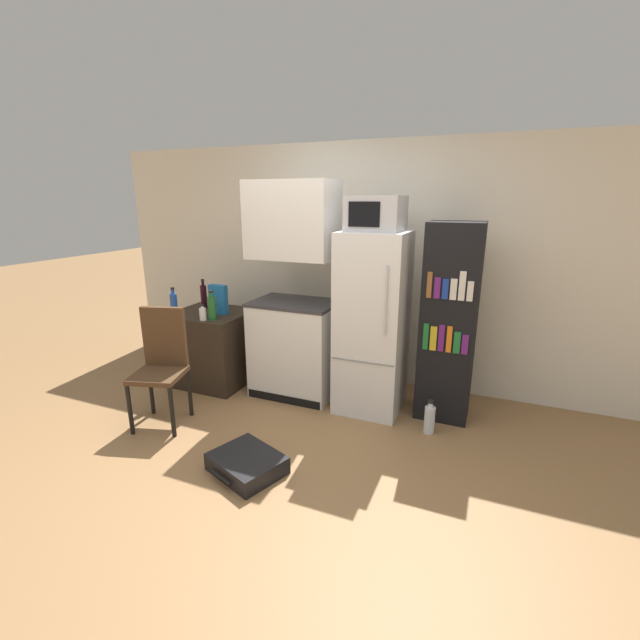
# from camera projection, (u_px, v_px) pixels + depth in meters

# --- Properties ---
(ground_plane) EXTENTS (24.00, 24.00, 0.00)m
(ground_plane) POSITION_uv_depth(u_px,v_px,m) (280.00, 479.00, 3.02)
(ground_plane) COLOR olive
(wall_back) EXTENTS (6.40, 0.10, 2.45)m
(wall_back) POSITION_uv_depth(u_px,v_px,m) (385.00, 267.00, 4.38)
(wall_back) COLOR silver
(wall_back) RESTS_ON ground_plane
(side_table) EXTENTS (0.77, 0.71, 0.76)m
(side_table) POSITION_uv_depth(u_px,v_px,m) (213.00, 347.00, 4.55)
(side_table) COLOR #2D2319
(side_table) RESTS_ON ground_plane
(kitchen_hutch) EXTENTS (0.82, 0.57, 2.06)m
(kitchen_hutch) POSITION_uv_depth(u_px,v_px,m) (294.00, 301.00, 4.12)
(kitchen_hutch) COLOR white
(kitchen_hutch) RESTS_ON ground_plane
(refrigerator) EXTENTS (0.58, 0.61, 1.64)m
(refrigerator) POSITION_uv_depth(u_px,v_px,m) (372.00, 323.00, 3.85)
(refrigerator) COLOR white
(refrigerator) RESTS_ON ground_plane
(microwave) EXTENTS (0.45, 0.44, 0.29)m
(microwave) POSITION_uv_depth(u_px,v_px,m) (376.00, 213.00, 3.58)
(microwave) COLOR #B7B7BC
(microwave) RESTS_ON refrigerator
(bookshelf) EXTENTS (0.46, 0.39, 1.73)m
(bookshelf) POSITION_uv_depth(u_px,v_px,m) (449.00, 324.00, 3.69)
(bookshelf) COLOR black
(bookshelf) RESTS_ON ground_plane
(bottle_milk_white) EXTENTS (0.07, 0.07, 0.15)m
(bottle_milk_white) POSITION_uv_depth(u_px,v_px,m) (203.00, 314.00, 4.14)
(bottle_milk_white) COLOR white
(bottle_milk_white) RESTS_ON side_table
(bottle_green_tall) EXTENTS (0.08, 0.08, 0.29)m
(bottle_green_tall) POSITION_uv_depth(u_px,v_px,m) (212.00, 307.00, 4.13)
(bottle_green_tall) COLOR #1E6028
(bottle_green_tall) RESTS_ON side_table
(bottle_wine_dark) EXTENTS (0.07, 0.07, 0.31)m
(bottle_wine_dark) POSITION_uv_depth(u_px,v_px,m) (204.00, 296.00, 4.59)
(bottle_wine_dark) COLOR black
(bottle_wine_dark) RESTS_ON side_table
(bottle_blue_soda) EXTENTS (0.07, 0.07, 0.31)m
(bottle_blue_soda) POSITION_uv_depth(u_px,v_px,m) (174.00, 305.00, 4.22)
(bottle_blue_soda) COLOR #1E47A3
(bottle_blue_soda) RESTS_ON side_table
(cereal_box) EXTENTS (0.19, 0.07, 0.30)m
(cereal_box) POSITION_uv_depth(u_px,v_px,m) (218.00, 299.00, 4.35)
(cereal_box) COLOR #1E66A8
(cereal_box) RESTS_ON side_table
(chair) EXTENTS (0.50, 0.50, 1.01)m
(chair) POSITION_uv_depth(u_px,v_px,m) (162.00, 357.00, 3.68)
(chair) COLOR black
(chair) RESTS_ON ground_plane
(suitcase_large_flat) EXTENTS (0.60, 0.55, 0.13)m
(suitcase_large_flat) POSITION_uv_depth(u_px,v_px,m) (247.00, 463.00, 3.08)
(suitcase_large_flat) COLOR black
(suitcase_large_flat) RESTS_ON ground_plane
(water_bottle_front) EXTENTS (0.09, 0.09, 0.30)m
(water_bottle_front) POSITION_uv_depth(u_px,v_px,m) (430.00, 419.00, 3.58)
(water_bottle_front) COLOR silver
(water_bottle_front) RESTS_ON ground_plane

